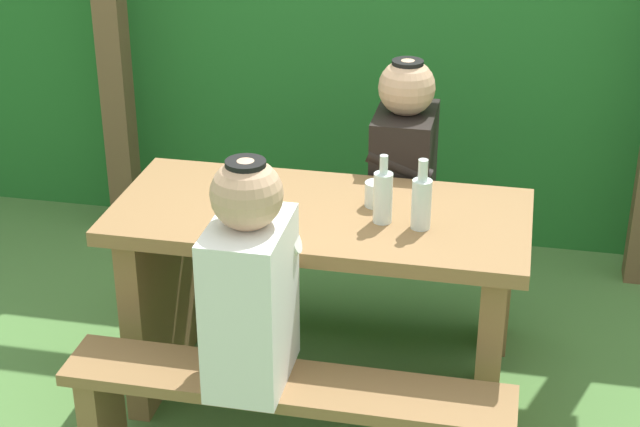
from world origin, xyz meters
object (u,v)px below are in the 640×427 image
at_px(person_white_shirt, 250,282).
at_px(drinking_glass, 376,194).
at_px(cell_phone, 248,189).
at_px(bench_near, 286,412).
at_px(picnic_table, 320,274).
at_px(bottle_left, 422,201).
at_px(bottle_right, 383,196).
at_px(bench_far, 346,259).
at_px(person_black_coat, 404,160).

distance_m(person_white_shirt, drinking_glass, 0.65).
xyz_separation_m(person_white_shirt, cell_phone, (-0.18, 0.61, 0.01)).
bearing_deg(bench_near, picnic_table, 90.00).
relative_size(bottle_left, cell_phone, 1.69).
xyz_separation_m(drinking_glass, bottle_right, (0.04, -0.12, 0.05)).
relative_size(bottle_left, bottle_right, 1.02).
bearing_deg(bottle_right, person_white_shirt, -124.68).
bearing_deg(bench_far, bottle_right, -68.64).
bearing_deg(bench_near, cell_phone, 114.45).
bearing_deg(person_white_shirt, drinking_glass, 64.22).
bearing_deg(person_black_coat, bench_near, -101.96).
relative_size(picnic_table, bottle_right, 6.01).
distance_m(bench_near, person_black_coat, 1.14).
bearing_deg(picnic_table, person_white_shirt, -101.52).
xyz_separation_m(bench_far, bottle_left, (0.34, -0.58, 0.55)).
height_order(bottle_right, cell_phone, bottle_right).
distance_m(person_white_shirt, bottle_right, 0.57).
bearing_deg(person_white_shirt, bottle_right, 55.32).
xyz_separation_m(person_white_shirt, bottle_left, (0.45, 0.44, 0.10)).
distance_m(picnic_table, bench_far, 0.55).
xyz_separation_m(bench_far, cell_phone, (-0.28, -0.41, 0.46)).
height_order(bench_near, bench_far, same).
height_order(person_white_shirt, bottle_left, person_white_shirt).
height_order(bench_far, drinking_glass, drinking_glass).
relative_size(bench_near, bottle_right, 6.01).
bearing_deg(cell_phone, bottle_left, -40.65).
distance_m(bench_far, person_black_coat, 0.50).
relative_size(bench_near, person_black_coat, 1.95).
distance_m(bench_far, bottle_left, 0.87).
relative_size(bench_near, bottle_left, 5.90).
height_order(person_black_coat, bottle_right, person_black_coat).
relative_size(bench_far, bottle_left, 5.90).
relative_size(drinking_glass, bottle_left, 0.36).
height_order(picnic_table, bottle_right, bottle_right).
distance_m(bench_near, drinking_glass, 0.79).
bearing_deg(person_black_coat, bottle_left, -77.30).
bearing_deg(picnic_table, cell_phone, 159.61).
bearing_deg(picnic_table, bench_near, -90.00).
height_order(bottle_left, cell_phone, bottle_left).
distance_m(person_black_coat, bottle_left, 0.59).
bearing_deg(person_black_coat, bench_far, 179.12).
bearing_deg(person_black_coat, drinking_glass, -95.14).
bearing_deg(bottle_left, person_white_shirt, -135.24).
relative_size(person_white_shirt, bottle_left, 3.03).
bearing_deg(bottle_right, drinking_glass, 109.18).
height_order(bench_far, person_white_shirt, person_white_shirt).
bearing_deg(bench_near, bottle_right, 65.05).
bearing_deg(bench_near, bench_far, 90.00).
xyz_separation_m(bench_near, person_white_shirt, (-0.10, 0.00, 0.45)).
relative_size(bench_far, bottle_right, 6.01).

